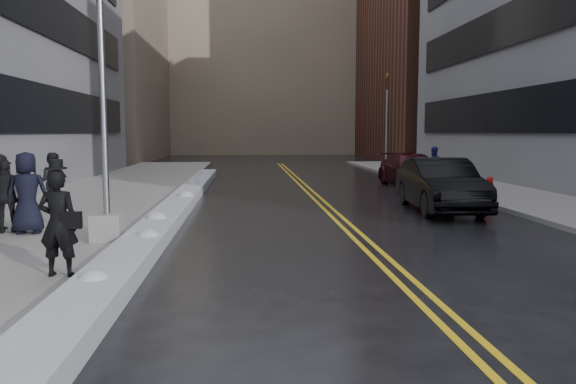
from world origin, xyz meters
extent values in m
plane|color=black|center=(0.00, 0.00, 0.00)|extent=(160.00, 160.00, 0.00)
cube|color=gray|center=(-5.75, 10.00, 0.07)|extent=(5.50, 50.00, 0.15)
cube|color=gray|center=(10.00, 10.00, 0.07)|extent=(4.00, 50.00, 0.15)
cube|color=gold|center=(2.35, 10.00, 0.00)|extent=(0.12, 50.00, 0.01)
cube|color=gold|center=(2.65, 10.00, 0.00)|extent=(0.12, 50.00, 0.01)
cube|color=silver|center=(-2.45, 8.00, 0.17)|extent=(0.90, 30.00, 0.34)
cube|color=gray|center=(-15.50, 44.00, 9.00)|extent=(14.00, 22.00, 18.00)
cube|color=#562D21|center=(19.00, 42.00, 14.00)|extent=(14.00, 20.00, 28.00)
cube|color=gray|center=(2.00, 60.00, 11.00)|extent=(36.00, 16.00, 22.00)
cube|color=gray|center=(-3.30, 2.00, 0.45)|extent=(0.65, 0.65, 0.60)
cylinder|color=gray|center=(-3.30, 2.00, 4.25)|extent=(0.14, 0.14, 7.00)
cylinder|color=maroon|center=(9.00, 10.00, 0.45)|extent=(0.24, 0.24, 0.60)
sphere|color=maroon|center=(9.00, 10.00, 0.75)|extent=(0.26, 0.26, 0.26)
cylinder|color=maroon|center=(9.00, 10.00, 0.50)|extent=(0.25, 0.10, 0.10)
cylinder|color=gray|center=(8.50, 24.00, 2.65)|extent=(0.14, 0.14, 5.00)
imported|color=#594C0C|center=(8.50, 24.00, 5.65)|extent=(0.16, 0.20, 1.00)
imported|color=black|center=(-3.33, -1.11, 1.05)|extent=(0.69, 0.48, 1.79)
imported|color=black|center=(-6.14, 7.03, 1.04)|extent=(0.95, 0.79, 1.78)
imported|color=black|center=(-5.38, 3.02, 1.12)|extent=(1.01, 0.72, 1.94)
imported|color=black|center=(-5.91, 3.18, 1.02)|extent=(1.11, 0.79, 1.75)
imported|color=navy|center=(8.37, 14.65, 1.02)|extent=(0.85, 0.67, 1.73)
imported|color=black|center=(6.02, 7.01, 0.85)|extent=(2.09, 5.28, 1.71)
imported|color=#390914|center=(7.50, 15.03, 0.78)|extent=(2.41, 5.45, 1.55)
camera|label=1|loc=(-0.21, -10.55, 2.55)|focal=35.00mm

